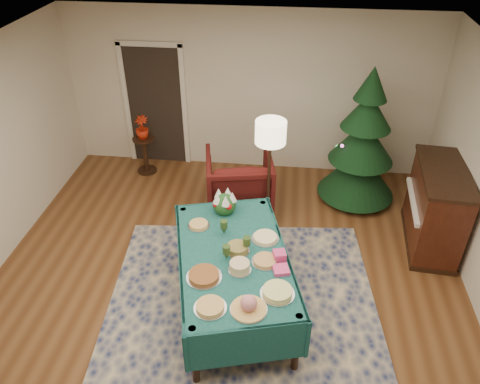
# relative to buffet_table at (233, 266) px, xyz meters

# --- Properties ---
(room_shell) EXTENTS (7.00, 7.00, 7.00)m
(room_shell) POSITION_rel_buffet_table_xyz_m (-0.15, -0.17, 0.70)
(room_shell) COLOR #593319
(room_shell) RESTS_ON ground
(doorway) EXTENTS (1.08, 0.04, 2.16)m
(doorway) POSITION_rel_buffet_table_xyz_m (-1.75, 3.31, 0.44)
(doorway) COLOR black
(doorway) RESTS_ON ground
(rug) EXTENTS (3.57, 4.48, 0.02)m
(rug) POSITION_rel_buffet_table_xyz_m (0.16, -0.58, -0.64)
(rug) COLOR navy
(rug) RESTS_ON ground
(buffet_table) EXTENTS (1.72, 2.33, 0.81)m
(buffet_table) POSITION_rel_buffet_table_xyz_m (0.00, 0.00, 0.00)
(buffet_table) COLOR black
(buffet_table) RESTS_ON ground
(platter_0) EXTENTS (0.32, 0.32, 0.05)m
(platter_0) POSITION_rel_buffet_table_xyz_m (-0.12, -0.79, 0.19)
(platter_0) COLOR silver
(platter_0) RESTS_ON buffet_table
(platter_1) EXTENTS (0.36, 0.36, 0.18)m
(platter_1) POSITION_rel_buffet_table_xyz_m (0.25, -0.76, 0.23)
(platter_1) COLOR silver
(platter_1) RESTS_ON buffet_table
(platter_2) EXTENTS (0.35, 0.35, 0.07)m
(platter_2) POSITION_rel_buffet_table_xyz_m (0.51, -0.53, 0.19)
(platter_2) COLOR silver
(platter_2) RESTS_ON buffet_table
(platter_3) EXTENTS (0.38, 0.38, 0.06)m
(platter_3) POSITION_rel_buffet_table_xyz_m (-0.26, -0.38, 0.19)
(platter_3) COLOR silver
(platter_3) RESTS_ON buffet_table
(platter_4) EXTENTS (0.25, 0.25, 0.11)m
(platter_4) POSITION_rel_buffet_table_xyz_m (0.10, -0.23, 0.21)
(platter_4) COLOR silver
(platter_4) RESTS_ON buffet_table
(platter_5) EXTENTS (0.30, 0.30, 0.05)m
(platter_5) POSITION_rel_buffet_table_xyz_m (0.36, -0.07, 0.18)
(platter_5) COLOR silver
(platter_5) RESTS_ON buffet_table
(platter_6) EXTENTS (0.28, 0.28, 0.08)m
(platter_6) POSITION_rel_buffet_table_xyz_m (0.04, 0.07, 0.20)
(platter_6) COLOR silver
(platter_6) RESTS_ON buffet_table
(platter_7) EXTENTS (0.32, 0.32, 0.05)m
(platter_7) POSITION_rel_buffet_table_xyz_m (0.33, 0.31, 0.18)
(platter_7) COLOR silver
(platter_7) RESTS_ON buffet_table
(platter_8) EXTENTS (0.26, 0.26, 0.05)m
(platter_8) POSITION_rel_buffet_table_xyz_m (-0.47, 0.46, 0.18)
(platter_8) COLOR silver
(platter_8) RESTS_ON buffet_table
(goblet_0) EXTENTS (0.09, 0.09, 0.19)m
(goblet_0) POSITION_rel_buffet_table_xyz_m (-0.15, 0.35, 0.26)
(goblet_0) COLOR #2D471E
(goblet_0) RESTS_ON buffet_table
(goblet_1) EXTENTS (0.09, 0.09, 0.19)m
(goblet_1) POSITION_rel_buffet_table_xyz_m (0.14, 0.09, 0.26)
(goblet_1) COLOR #2D471E
(goblet_1) RESTS_ON buffet_table
(goblet_2) EXTENTS (0.09, 0.09, 0.19)m
(goblet_2) POSITION_rel_buffet_table_xyz_m (-0.06, -0.08, 0.26)
(goblet_2) COLOR #2D471E
(goblet_2) RESTS_ON buffet_table
(napkin_stack) EXTENTS (0.20, 0.20, 0.04)m
(napkin_stack) POSITION_rel_buffet_table_xyz_m (0.53, -0.19, 0.18)
(napkin_stack) COLOR #E64083
(napkin_stack) RESTS_ON buffet_table
(gift_box) EXTENTS (0.16, 0.16, 0.11)m
(gift_box) POSITION_rel_buffet_table_xyz_m (0.51, -0.01, 0.22)
(gift_box) COLOR #D43B7B
(gift_box) RESTS_ON buffet_table
(centerpiece) EXTENTS (0.29, 0.29, 0.34)m
(centerpiece) POSITION_rel_buffet_table_xyz_m (-0.21, 0.79, 0.30)
(centerpiece) COLOR #1E4C1E
(centerpiece) RESTS_ON buffet_table
(armchair) EXTENTS (1.12, 1.07, 1.00)m
(armchair) POSITION_rel_buffet_table_xyz_m (-0.17, 2.05, -0.15)
(armchair) COLOR #48110F
(armchair) RESTS_ON ground
(floor_lamp) EXTENTS (0.41, 0.41, 1.69)m
(floor_lamp) POSITION_rel_buffet_table_xyz_m (0.29, 1.60, 0.78)
(floor_lamp) COLOR #A57F3F
(floor_lamp) RESTS_ON ground
(side_table) EXTENTS (0.36, 0.36, 0.65)m
(side_table) POSITION_rel_buffet_table_xyz_m (-1.89, 2.89, -0.34)
(side_table) COLOR black
(side_table) RESTS_ON ground
(potted_plant) EXTENTS (0.22, 0.39, 0.22)m
(potted_plant) POSITION_rel_buffet_table_xyz_m (-1.89, 2.89, 0.11)
(potted_plant) COLOR #AE220C
(potted_plant) RESTS_ON side_table
(christmas_tree) EXTENTS (1.52, 1.52, 2.16)m
(christmas_tree) POSITION_rel_buffet_table_xyz_m (1.63, 2.50, 0.32)
(christmas_tree) COLOR black
(christmas_tree) RESTS_ON ground
(piano) EXTENTS (0.74, 1.40, 1.17)m
(piano) POSITION_rel_buffet_table_xyz_m (2.55, 1.50, -0.08)
(piano) COLOR black
(piano) RESTS_ON ground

